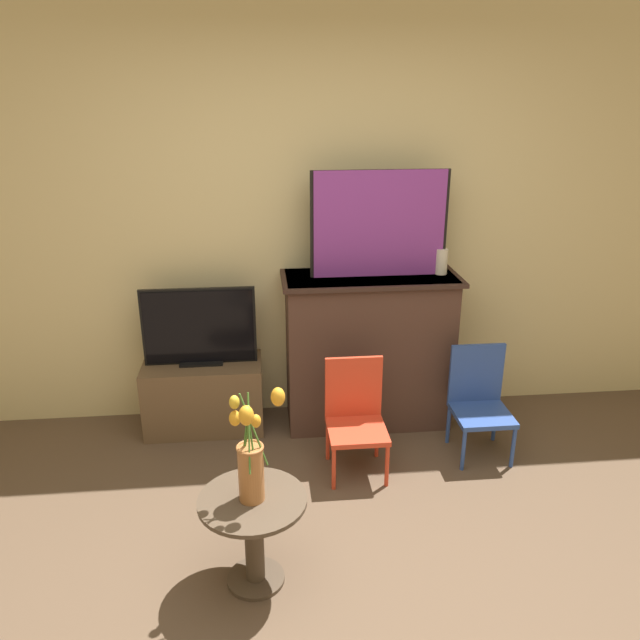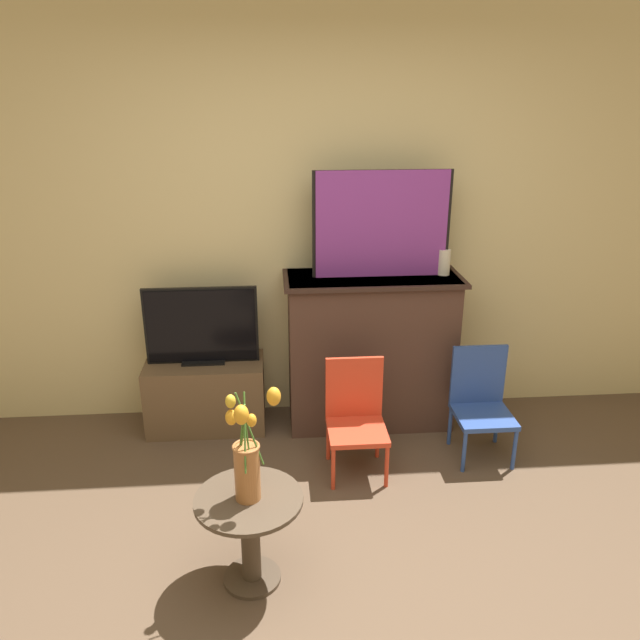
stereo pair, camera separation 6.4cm
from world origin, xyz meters
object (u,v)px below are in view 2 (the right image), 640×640
at_px(chair_blue, 481,400).
at_px(vase_tulips, 247,457).
at_px(tv_monitor, 201,327).
at_px(chair_red, 356,414).
at_px(painting, 382,224).

relative_size(chair_blue, vase_tulips, 1.23).
xyz_separation_m(tv_monitor, chair_blue, (1.69, -0.45, -0.35)).
bearing_deg(chair_red, chair_blue, 8.01).
bearing_deg(tv_monitor, painting, -0.16).
distance_m(painting, tv_monitor, 1.30).
distance_m(chair_blue, vase_tulips, 1.72).
height_order(tv_monitor, chair_red, tv_monitor).
xyz_separation_m(chair_red, chair_blue, (0.78, 0.11, 0.00)).
bearing_deg(painting, chair_red, -111.15).
distance_m(painting, chair_red, 1.15).
bearing_deg(chair_red, tv_monitor, 148.75).
bearing_deg(chair_blue, tv_monitor, 165.26).
xyz_separation_m(tv_monitor, chair_red, (0.92, -0.56, -0.35)).
bearing_deg(vase_tulips, painting, 60.81).
xyz_separation_m(painting, tv_monitor, (-1.13, 0.00, -0.64)).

